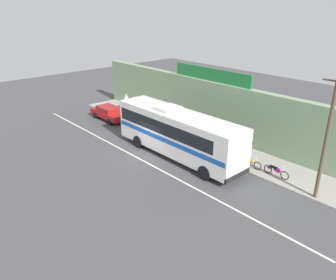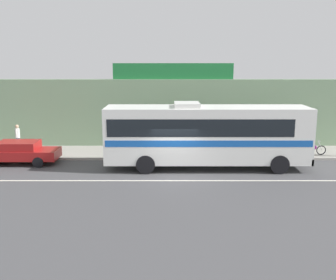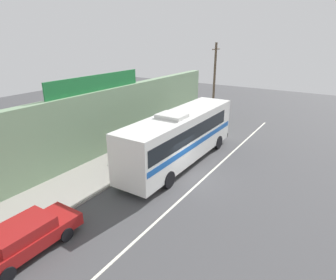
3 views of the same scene
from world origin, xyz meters
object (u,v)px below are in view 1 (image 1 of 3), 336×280
at_px(parked_car, 109,113).
at_px(motorcycle_purple, 249,161).
at_px(motorcycle_red, 276,171).
at_px(utility_pole, 327,136).
at_px(pedestrian_far_right, 195,129).
at_px(intercity_bus, 177,131).
at_px(pedestrian_by_curb, 126,101).

distance_m(parked_car, motorcycle_purple, 16.04).
xyz_separation_m(parked_car, motorcycle_red, (18.01, 1.68, -0.17)).
height_order(utility_pole, pedestrian_far_right, utility_pole).
distance_m(parked_car, pedestrian_far_right, 9.94).
bearing_deg(intercity_bus, motorcycle_red, 20.14).
distance_m(utility_pole, pedestrian_by_curb, 22.59).
relative_size(intercity_bus, motorcycle_purple, 5.92).
distance_m(utility_pole, pedestrian_far_right, 11.93).
bearing_deg(utility_pole, motorcycle_purple, 175.37).
relative_size(motorcycle_red, pedestrian_by_curb, 1.08).
bearing_deg(motorcycle_red, pedestrian_by_curb, 175.91).
xyz_separation_m(intercity_bus, pedestrian_far_right, (-1.37, 3.44, -1.02)).
bearing_deg(parked_car, utility_pole, 3.13).
height_order(motorcycle_purple, pedestrian_by_curb, pedestrian_by_curb).
height_order(parked_car, motorcycle_purple, parked_car).
bearing_deg(intercity_bus, motorcycle_purple, 26.24).
height_order(parked_car, motorcycle_red, parked_car).
bearing_deg(utility_pole, intercity_bus, -168.53).
xyz_separation_m(parked_car, pedestrian_far_right, (9.61, 2.54, 0.31)).
xyz_separation_m(motorcycle_red, motorcycle_purple, (-2.05, -0.12, 0.00)).
bearing_deg(pedestrian_far_right, motorcycle_purple, -8.76).
bearing_deg(parked_car, pedestrian_by_curb, 112.29).
bearing_deg(pedestrian_by_curb, parked_car, -67.71).
distance_m(motorcycle_red, pedestrian_by_curb, 19.32).
xyz_separation_m(utility_pole, motorcycle_purple, (-5.09, 0.41, -3.56)).
xyz_separation_m(parked_car, utility_pole, (21.05, 1.15, 3.38)).
relative_size(parked_car, pedestrian_far_right, 2.85).
xyz_separation_m(intercity_bus, parked_car, (-10.98, 0.89, -1.33)).
xyz_separation_m(intercity_bus, motorcycle_red, (7.03, 2.58, -1.50)).
height_order(intercity_bus, parked_car, intercity_bus).
bearing_deg(pedestrian_by_curb, pedestrian_far_right, -2.74).
relative_size(intercity_bus, utility_pole, 1.49).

